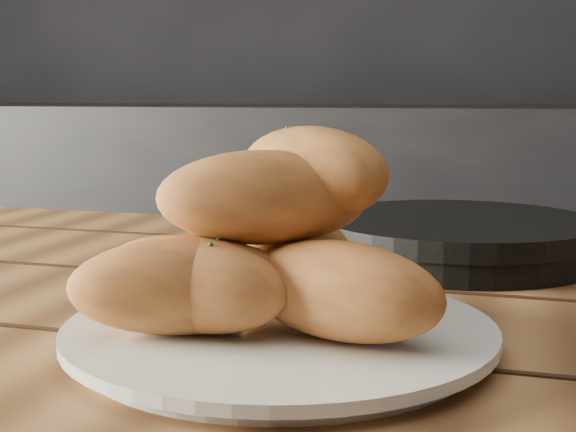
# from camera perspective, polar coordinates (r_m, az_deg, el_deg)

# --- Properties ---
(counter) EXTENTS (2.80, 0.60, 0.90)m
(counter) POSITION_cam_1_polar(r_m,az_deg,el_deg) (1.87, 7.59, -6.17)
(counter) COLOR black
(counter) RESTS_ON ground
(plate) EXTENTS (0.30, 0.30, 0.02)m
(plate) POSITION_cam_1_polar(r_m,az_deg,el_deg) (0.56, -0.58, -8.42)
(plate) COLOR white
(plate) RESTS_ON table
(bread_rolls) EXTENTS (0.26, 0.23, 0.14)m
(bread_rolls) POSITION_cam_1_polar(r_m,az_deg,el_deg) (0.55, -1.80, -2.34)
(bread_rolls) COLOR #CC7F38
(bread_rolls) RESTS_ON plate
(skillet) EXTENTS (0.42, 0.30, 0.05)m
(skillet) POSITION_cam_1_polar(r_m,az_deg,el_deg) (0.87, 12.04, -1.53)
(skillet) COLOR black
(skillet) RESTS_ON table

